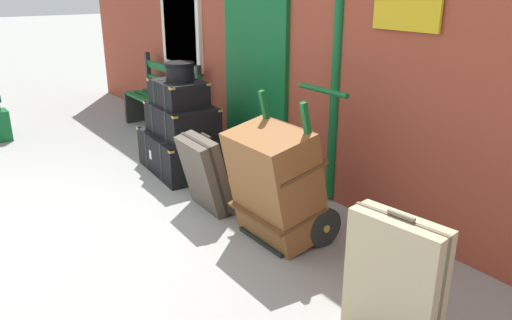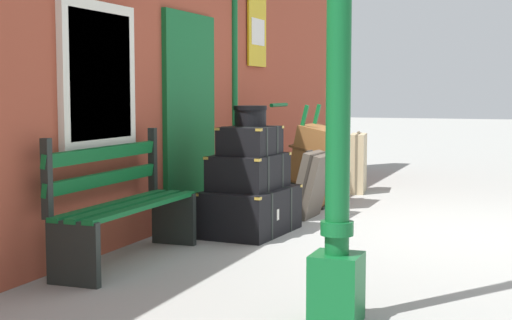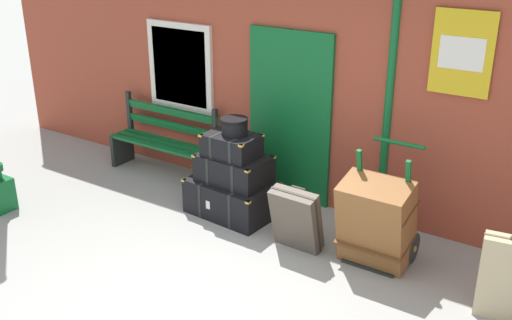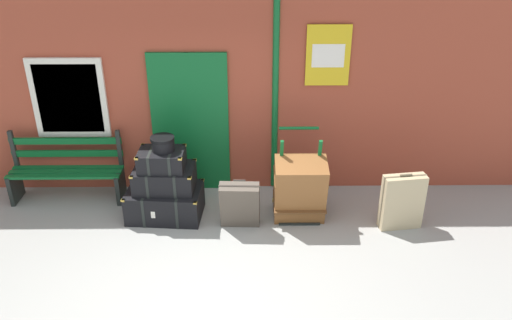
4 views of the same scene
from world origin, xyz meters
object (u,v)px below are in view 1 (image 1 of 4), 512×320
Objects in this scene: large_brown_trunk at (276,184)px; suitcase_beige at (394,280)px; platform_bench at (163,101)px; suitcase_brown at (205,174)px; steamer_trunk_middle at (182,120)px; steamer_trunk_top at (179,93)px; porters_trolley at (292,203)px; steamer_trunk_base at (181,152)px; round_hatbox at (180,70)px.

suitcase_beige is (1.34, -0.19, -0.09)m from large_brown_trunk.
suitcase_brown is (2.50, -0.80, -0.09)m from platform_bench.
platform_bench reaches higher than steamer_trunk_middle.
steamer_trunk_middle is 1.83m from large_brown_trunk.
platform_bench is at bearing 170.22° from suitcase_beige.
porters_trolley reaches higher than steamer_trunk_top.
suitcase_brown is at bearing 179.87° from suitcase_beige.
suitcase_brown is at bearing -17.28° from steamer_trunk_middle.
steamer_trunk_top is (0.01, 0.00, 0.66)m from steamer_trunk_base.
large_brown_trunk is at bearing 12.66° from suitcase_brown.
round_hatbox is at bearing 175.90° from large_brown_trunk.
round_hatbox is 3.24m from suitcase_beige.
suitcase_brown is (1.03, -0.30, -0.52)m from steamer_trunk_top.
large_brown_trunk is (1.80, -0.13, -0.64)m from round_hatbox.
porters_trolley is at bearing 1.29° from steamer_trunk_middle.
porters_trolley is 0.88m from suitcase_brown.
large_brown_trunk is (3.31, -0.62, 0.03)m from platform_bench.
round_hatbox reaches higher than porters_trolley.
suitcase_brown is at bearing -15.81° from steamer_trunk_base.
round_hatbox is at bearing 18.86° from steamer_trunk_top.
suitcase_brown is (-2.14, 0.00, -0.03)m from suitcase_beige.
round_hatbox is (0.03, 0.01, 0.24)m from steamer_trunk_top.
suitcase_beige is at bearing -5.81° from steamer_trunk_middle.
platform_bench is 1.57m from steamer_trunk_middle.
steamer_trunk_base is 1.70× the size of steamer_trunk_top.
steamer_trunk_base is (1.47, -0.50, -0.23)m from platform_bench.
porters_trolley is (1.83, 0.06, -0.60)m from steamer_trunk_top.
platform_bench is 1.51× the size of steamer_trunk_base.
steamer_trunk_middle is (0.02, 0.02, 0.37)m from steamer_trunk_base.
steamer_trunk_top is at bearing -18.67° from platform_bench.
round_hatbox is 1.29m from suitcase_brown.
platform_bench is at bearing 172.44° from porters_trolley.
suitcase_brown is (1.00, -0.31, -0.76)m from round_hatbox.
steamer_trunk_top is 0.77× the size of suitcase_beige.
steamer_trunk_middle is 0.70× the size of porters_trolley.
porters_trolley is 1.25× the size of large_brown_trunk.
steamer_trunk_top is at bearing 163.87° from suitcase_brown.
suitcase_beige is at bearing -15.14° from porters_trolley.
porters_trolley reaches higher than platform_bench.
suitcase_beige is at bearing -0.13° from suitcase_brown.
steamer_trunk_base is at bearing -129.95° from steamer_trunk_middle.
steamer_trunk_top is (1.47, -0.50, 0.43)m from platform_bench.
steamer_trunk_top reaches higher than large_brown_trunk.
steamer_trunk_middle reaches higher than steamer_trunk_base.
round_hatbox reaches higher than suitcase_beige.
steamer_trunk_top is at bearing -161.14° from round_hatbox.
steamer_trunk_base is 0.37m from steamer_trunk_middle.
steamer_trunk_base is at bearing -142.72° from steamer_trunk_top.
suitcase_beige is (3.17, -0.30, -0.49)m from steamer_trunk_top.
round_hatbox reaches higher than steamer_trunk_top.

